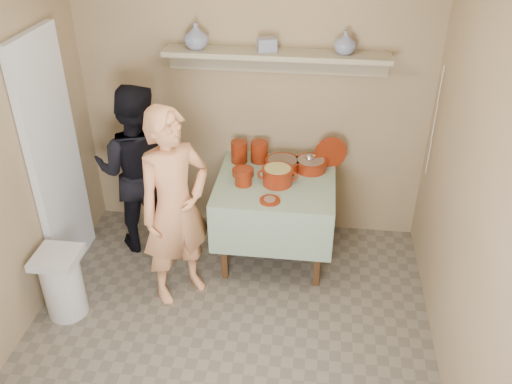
# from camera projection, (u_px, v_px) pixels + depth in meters

# --- Properties ---
(ground) EXTENTS (3.50, 3.50, 0.00)m
(ground) POSITION_uv_depth(u_px,v_px,m) (222.00, 361.00, 3.80)
(ground) COLOR #6C6355
(ground) RESTS_ON ground
(tile_panel) EXTENTS (0.06, 0.70, 2.00)m
(tile_panel) POSITION_uv_depth(u_px,v_px,m) (55.00, 160.00, 4.23)
(tile_panel) COLOR silver
(tile_panel) RESTS_ON ground
(plate_stack_a) EXTENTS (0.14, 0.14, 0.19)m
(plate_stack_a) POSITION_uv_depth(u_px,v_px,m) (239.00, 152.00, 4.67)
(plate_stack_a) COLOR maroon
(plate_stack_a) RESTS_ON serving_table
(plate_stack_b) EXTENTS (0.15, 0.15, 0.18)m
(plate_stack_b) POSITION_uv_depth(u_px,v_px,m) (259.00, 152.00, 4.68)
(plate_stack_b) COLOR maroon
(plate_stack_b) RESTS_ON serving_table
(bowl_stack) EXTENTS (0.14, 0.14, 0.14)m
(bowl_stack) POSITION_uv_depth(u_px,v_px,m) (243.00, 177.00, 4.35)
(bowl_stack) COLOR maroon
(bowl_stack) RESTS_ON serving_table
(empty_bowl) EXTENTS (0.18, 0.18, 0.05)m
(empty_bowl) POSITION_uv_depth(u_px,v_px,m) (243.00, 172.00, 4.50)
(empty_bowl) COLOR maroon
(empty_bowl) RESTS_ON serving_table
(propped_lid) EXTENTS (0.28, 0.14, 0.29)m
(propped_lid) POSITION_uv_depth(u_px,v_px,m) (330.00, 153.00, 4.59)
(propped_lid) COLOR maroon
(propped_lid) RESTS_ON serving_table
(vase_right) EXTENTS (0.18, 0.18, 0.18)m
(vase_right) POSITION_uv_depth(u_px,v_px,m) (345.00, 42.00, 4.16)
(vase_right) COLOR navy
(vase_right) RESTS_ON wall_shelf
(vase_left) EXTENTS (0.28, 0.28, 0.20)m
(vase_left) POSITION_uv_depth(u_px,v_px,m) (196.00, 36.00, 4.27)
(vase_left) COLOR navy
(vase_left) RESTS_ON wall_shelf
(ceramic_box) EXTENTS (0.17, 0.14, 0.10)m
(ceramic_box) POSITION_uv_depth(u_px,v_px,m) (267.00, 45.00, 4.23)
(ceramic_box) COLOR navy
(ceramic_box) RESTS_ON wall_shelf
(person_cook) EXTENTS (0.68, 0.68, 1.60)m
(person_cook) POSITION_uv_depth(u_px,v_px,m) (175.00, 208.00, 4.01)
(person_cook) COLOR #E29461
(person_cook) RESTS_ON ground
(person_helper) EXTENTS (0.77, 0.61, 1.52)m
(person_helper) POSITION_uv_depth(u_px,v_px,m) (138.00, 170.00, 4.60)
(person_helper) COLOR black
(person_helper) RESTS_ON ground
(room_shell) EXTENTS (3.04, 3.54, 2.62)m
(room_shell) POSITION_uv_depth(u_px,v_px,m) (212.00, 158.00, 2.96)
(room_shell) COLOR tan
(room_shell) RESTS_ON ground
(serving_table) EXTENTS (0.97, 0.97, 0.76)m
(serving_table) POSITION_uv_depth(u_px,v_px,m) (276.00, 191.00, 4.52)
(serving_table) COLOR #4C2D16
(serving_table) RESTS_ON ground
(cazuela_meat_a) EXTENTS (0.30, 0.30, 0.10)m
(cazuela_meat_a) POSITION_uv_depth(u_px,v_px,m) (282.00, 164.00, 4.56)
(cazuela_meat_a) COLOR maroon
(cazuela_meat_a) RESTS_ON serving_table
(cazuela_meat_b) EXTENTS (0.28, 0.28, 0.10)m
(cazuela_meat_b) POSITION_uv_depth(u_px,v_px,m) (311.00, 164.00, 4.56)
(cazuela_meat_b) COLOR maroon
(cazuela_meat_b) RESTS_ON serving_table
(ladle) EXTENTS (0.08, 0.26, 0.19)m
(ladle) POSITION_uv_depth(u_px,v_px,m) (310.00, 158.00, 4.53)
(ladle) COLOR silver
(ladle) RESTS_ON cazuela_meat_b
(cazuela_rice) EXTENTS (0.33, 0.25, 0.14)m
(cazuela_rice) POSITION_uv_depth(u_px,v_px,m) (277.00, 175.00, 4.35)
(cazuela_rice) COLOR maroon
(cazuela_rice) RESTS_ON serving_table
(front_plate) EXTENTS (0.16, 0.16, 0.03)m
(front_plate) POSITION_uv_depth(u_px,v_px,m) (270.00, 200.00, 4.16)
(front_plate) COLOR maroon
(front_plate) RESTS_ON serving_table
(wall_shelf) EXTENTS (1.80, 0.25, 0.21)m
(wall_shelf) POSITION_uv_depth(u_px,v_px,m) (276.00, 56.00, 4.30)
(wall_shelf) COLOR tan
(wall_shelf) RESTS_ON room_shell
(trash_bin) EXTENTS (0.32, 0.32, 0.56)m
(trash_bin) POSITION_uv_depth(u_px,v_px,m) (63.00, 283.00, 4.07)
(trash_bin) COLOR silver
(trash_bin) RESTS_ON ground
(electrical_cord) EXTENTS (0.01, 0.05, 0.90)m
(electrical_cord) POSITION_uv_depth(u_px,v_px,m) (434.00, 122.00, 4.24)
(electrical_cord) COLOR silver
(electrical_cord) RESTS_ON wall_shelf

